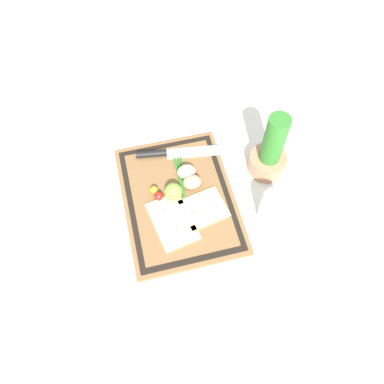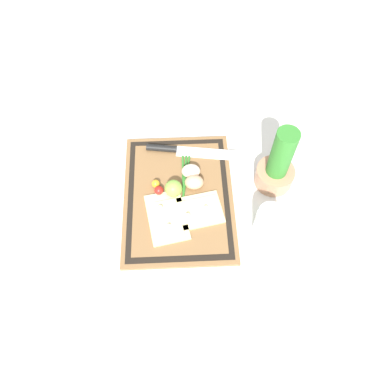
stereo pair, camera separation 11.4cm
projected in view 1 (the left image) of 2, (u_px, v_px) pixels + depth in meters
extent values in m
plane|color=silver|center=(179.00, 200.00, 1.17)|extent=(6.00, 6.00, 0.00)
cube|color=brown|center=(179.00, 199.00, 1.16)|extent=(0.46, 0.34, 0.01)
cube|color=black|center=(179.00, 198.00, 1.16)|extent=(0.43, 0.31, 0.00)
cube|color=brown|center=(179.00, 198.00, 1.15)|extent=(0.39, 0.28, 0.00)
cube|color=beige|center=(172.00, 221.00, 1.11)|extent=(0.19, 0.14, 0.01)
cube|color=beige|center=(174.00, 224.00, 1.10)|extent=(0.15, 0.10, 0.00)
sphere|color=silver|center=(164.00, 213.00, 1.11)|extent=(0.02, 0.02, 0.02)
sphere|color=silver|center=(177.00, 229.00, 1.08)|extent=(0.01, 0.01, 0.01)
cube|color=beige|center=(199.00, 210.00, 1.13)|extent=(0.14, 0.18, 0.01)
cube|color=beige|center=(203.00, 208.00, 1.13)|extent=(0.10, 0.14, 0.00)
sphere|color=silver|center=(193.00, 216.00, 1.10)|extent=(0.02, 0.02, 0.02)
sphere|color=silver|center=(209.00, 205.00, 1.12)|extent=(0.01, 0.01, 0.01)
cube|color=silver|center=(197.00, 152.00, 1.24)|extent=(0.07, 0.21, 0.00)
cylinder|color=black|center=(152.00, 154.00, 1.22)|extent=(0.04, 0.10, 0.02)
ellipsoid|color=tan|center=(192.00, 182.00, 1.16)|extent=(0.05, 0.06, 0.05)
ellipsoid|color=beige|center=(186.00, 172.00, 1.18)|extent=(0.05, 0.06, 0.05)
sphere|color=#7FB742|center=(173.00, 192.00, 1.13)|extent=(0.05, 0.05, 0.05)
sphere|color=red|center=(159.00, 196.00, 1.14)|extent=(0.03, 0.03, 0.03)
sphere|color=gold|center=(154.00, 190.00, 1.15)|extent=(0.03, 0.03, 0.03)
cylinder|color=#2D7528|center=(184.00, 197.00, 1.15)|extent=(0.29, 0.06, 0.01)
cylinder|color=#2D7528|center=(184.00, 197.00, 1.15)|extent=(0.29, 0.03, 0.01)
cylinder|color=#2D7528|center=(184.00, 197.00, 1.15)|extent=(0.29, 0.01, 0.01)
cylinder|color=#AD7A5B|center=(267.00, 163.00, 1.20)|extent=(0.12, 0.12, 0.06)
cylinder|color=#2D7528|center=(273.00, 143.00, 1.11)|extent=(0.07, 0.07, 0.21)
cylinder|color=silver|center=(272.00, 208.00, 1.10)|extent=(0.08, 0.08, 0.10)
cylinder|color=#D16023|center=(270.00, 213.00, 1.12)|extent=(0.07, 0.07, 0.03)
cylinder|color=silver|center=(276.00, 199.00, 1.05)|extent=(0.07, 0.07, 0.01)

